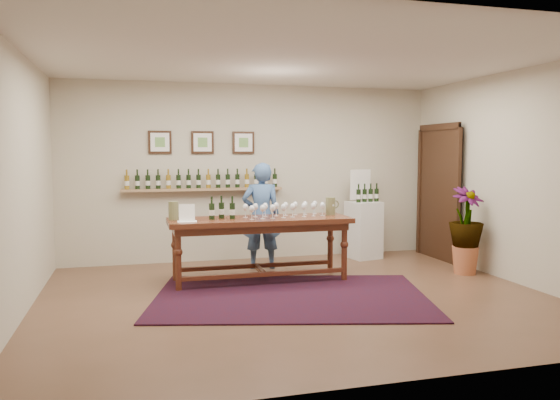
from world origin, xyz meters
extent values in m
plane|color=brown|center=(0.00, 0.00, 0.00)|extent=(6.00, 6.00, 0.00)
plane|color=#C1B3A3|center=(0.00, 2.50, 1.40)|extent=(6.00, 0.00, 6.00)
plane|color=#C1B3A3|center=(0.00, -2.50, 1.40)|extent=(6.00, 0.00, 6.00)
plane|color=#C1B3A3|center=(-3.00, 0.00, 1.40)|extent=(0.00, 5.00, 5.00)
plane|color=#C1B3A3|center=(3.00, 0.00, 1.40)|extent=(0.00, 5.00, 5.00)
plane|color=beige|center=(0.00, 0.00, 2.80)|extent=(6.00, 6.00, 0.00)
cube|color=tan|center=(-0.80, 2.41, 1.15)|extent=(2.50, 0.16, 0.04)
cube|color=black|center=(2.94, 1.70, 1.05)|extent=(0.10, 1.00, 2.10)
cube|color=black|center=(2.89, 1.70, 1.05)|extent=(0.04, 1.12, 2.22)
cube|color=black|center=(-1.45, 2.48, 1.88)|extent=(0.35, 0.03, 0.35)
cube|color=white|center=(-1.45, 2.46, 1.88)|extent=(0.28, 0.01, 0.28)
cube|color=#6CA050|center=(-1.45, 2.45, 1.88)|extent=(0.15, 0.00, 0.15)
cube|color=black|center=(-0.80, 2.48, 1.88)|extent=(0.35, 0.03, 0.35)
cube|color=white|center=(-0.80, 2.46, 1.88)|extent=(0.28, 0.01, 0.28)
cube|color=#6CA050|center=(-0.80, 2.45, 1.88)|extent=(0.15, 0.00, 0.15)
cube|color=black|center=(-0.15, 2.48, 1.88)|extent=(0.35, 0.03, 0.35)
cube|color=white|center=(-0.15, 2.46, 1.88)|extent=(0.28, 0.01, 0.28)
cube|color=#6CA050|center=(-0.15, 2.45, 1.88)|extent=(0.15, 0.00, 0.15)
cube|color=#3F0B0F|center=(-0.07, 0.04, 0.01)|extent=(3.64, 2.86, 0.02)
cube|color=#4C2513|center=(-0.24, 0.93, 0.82)|extent=(2.42, 0.79, 0.07)
cube|color=#4C2513|center=(-0.24, 0.93, 0.75)|extent=(2.29, 0.65, 0.11)
cylinder|color=#4C2513|center=(-1.34, 0.66, 0.40)|extent=(0.08, 0.08, 0.79)
cylinder|color=#4C2513|center=(0.85, 0.65, 0.40)|extent=(0.08, 0.08, 0.79)
cylinder|color=#4C2513|center=(-1.34, 1.21, 0.40)|extent=(0.08, 0.08, 0.79)
cylinder|color=#4C2513|center=(0.86, 1.19, 0.40)|extent=(0.08, 0.08, 0.79)
cube|color=#4C2513|center=(-0.25, 0.65, 0.15)|extent=(2.19, 0.07, 0.05)
cube|color=#4C2513|center=(-0.24, 1.20, 0.15)|extent=(2.19, 0.07, 0.05)
cube|color=#4C2513|center=(-0.24, 0.93, 0.15)|extent=(0.06, 0.55, 0.05)
cube|color=white|center=(-1.22, 0.80, 0.97)|extent=(0.26, 0.20, 0.22)
cube|color=silver|center=(1.76, 2.06, 0.46)|extent=(0.55, 0.55, 0.92)
cube|color=white|center=(1.76, 2.22, 1.20)|extent=(0.39, 0.10, 0.54)
cone|color=#B05F3A|center=(2.68, 0.60, 0.20)|extent=(0.37, 0.37, 0.39)
imported|color=#163618|center=(2.68, 0.60, 0.73)|extent=(0.67, 0.67, 0.68)
imported|color=#3D5E91|center=(-0.03, 1.73, 0.79)|extent=(0.62, 0.46, 1.57)
camera|label=1|loc=(-1.87, -6.09, 1.72)|focal=35.00mm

